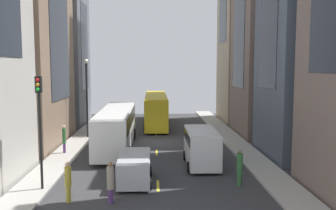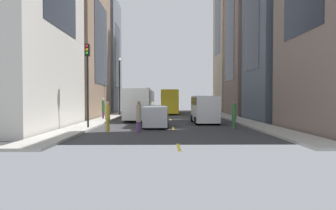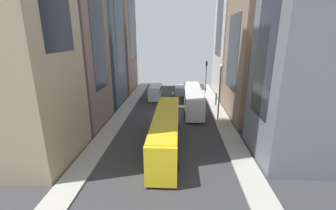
% 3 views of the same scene
% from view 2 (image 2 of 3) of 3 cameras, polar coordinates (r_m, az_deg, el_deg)
% --- Properties ---
extents(ground_plane, '(40.54, 40.54, 0.00)m').
position_cam_2_polar(ground_plane, '(34.06, 0.41, -2.54)').
color(ground_plane, '#333335').
extents(sidewalk_west, '(2.16, 44.00, 0.15)m').
position_cam_2_polar(sidewalk_west, '(34.66, -11.57, -2.38)').
color(sidewalk_west, '#9E9B93').
rests_on(sidewalk_west, ground).
extents(sidewalk_east, '(2.16, 44.00, 0.15)m').
position_cam_2_polar(sidewalk_east, '(34.94, 12.28, -2.35)').
color(sidewalk_east, '#9E9B93').
rests_on(sidewalk_east, ground).
extents(lane_stripe_0, '(0.16, 2.00, 0.01)m').
position_cam_2_polar(lane_stripe_0, '(13.20, 2.25, -8.87)').
color(lane_stripe_0, yellow).
rests_on(lane_stripe_0, ground).
extents(lane_stripe_1, '(0.16, 2.00, 0.01)m').
position_cam_2_polar(lane_stripe_1, '(21.51, 1.08, -4.86)').
color(lane_stripe_1, yellow).
rests_on(lane_stripe_1, ground).
extents(lane_stripe_2, '(0.16, 2.00, 0.01)m').
position_cam_2_polar(lane_stripe_2, '(29.87, 0.57, -3.09)').
color(lane_stripe_2, yellow).
rests_on(lane_stripe_2, ground).
extents(lane_stripe_3, '(0.16, 2.00, 0.01)m').
position_cam_2_polar(lane_stripe_3, '(38.25, 0.28, -2.09)').
color(lane_stripe_3, yellow).
rests_on(lane_stripe_3, ground).
extents(lane_stripe_4, '(0.16, 2.00, 0.01)m').
position_cam_2_polar(lane_stripe_4, '(46.63, 0.10, -1.46)').
color(lane_stripe_4, yellow).
rests_on(lane_stripe_4, ground).
extents(lane_stripe_5, '(0.16, 2.00, 0.01)m').
position_cam_2_polar(lane_stripe_5, '(55.02, -0.03, -1.01)').
color(lane_stripe_5, yellow).
rests_on(lane_stripe_5, ground).
extents(building_west_1, '(9.94, 11.54, 18.00)m').
position_cam_2_polar(building_west_1, '(36.49, -21.58, 11.81)').
color(building_west_1, '#937760').
rests_on(building_west_1, ground).
extents(building_west_2, '(7.09, 7.77, 18.53)m').
position_cam_2_polar(building_west_2, '(47.41, -14.73, 9.77)').
color(building_west_2, slate).
rests_on(building_west_2, ground).
extents(building_east_1, '(8.17, 7.65, 23.63)m').
position_cam_2_polar(building_east_1, '(32.65, 24.42, 18.14)').
color(building_east_1, '#4C5666').
rests_on(building_east_1, ground).
extents(building_east_2, '(10.09, 8.41, 21.41)m').
position_cam_2_polar(building_east_2, '(41.39, 19.79, 12.98)').
color(building_east_2, '#7A665B').
rests_on(building_east_2, ground).
extents(city_bus_white, '(2.80, 12.60, 3.35)m').
position_cam_2_polar(city_bus_white, '(31.64, -5.65, 0.79)').
color(city_bus_white, silver).
rests_on(city_bus_white, ground).
extents(streetcar_yellow, '(2.70, 14.13, 3.59)m').
position_cam_2_polar(streetcar_yellow, '(44.18, 0.22, 1.13)').
color(streetcar_yellow, yellow).
rests_on(streetcar_yellow, ground).
extents(delivery_van_white, '(2.25, 5.09, 2.58)m').
position_cam_2_polar(delivery_van_white, '(25.92, 7.66, -0.46)').
color(delivery_van_white, white).
rests_on(delivery_van_white, ground).
extents(car_silver_0, '(2.04, 4.24, 1.73)m').
position_cam_2_polar(car_silver_0, '(22.09, -2.59, -2.06)').
color(car_silver_0, '#B7BABF').
rests_on(car_silver_0, ground).
extents(pedestrian_walking_far, '(0.34, 0.34, 2.14)m').
position_cam_2_polar(pedestrian_walking_far, '(19.32, -12.56, -2.19)').
color(pedestrian_walking_far, gold).
rests_on(pedestrian_walking_far, ground).
extents(pedestrian_crossing_mid, '(0.28, 0.28, 2.20)m').
position_cam_2_polar(pedestrian_crossing_mid, '(30.12, -13.45, -0.53)').
color(pedestrian_crossing_mid, '#593372').
rests_on(pedestrian_crossing_mid, ground).
extents(pedestrian_waiting_curb, '(0.36, 0.36, 2.15)m').
position_cam_2_polar(pedestrian_waiting_curb, '(21.94, 13.69, -1.83)').
color(pedestrian_waiting_curb, '#336B38').
rests_on(pedestrian_waiting_curb, ground).
extents(pedestrian_crossing_near, '(0.36, 0.36, 2.16)m').
position_cam_2_polar(pedestrian_crossing_near, '(18.87, -6.17, -2.30)').
color(pedestrian_crossing_near, '#593372').
rests_on(pedestrian_crossing_near, ground).
extents(traffic_light_near_corner, '(0.32, 0.44, 6.30)m').
position_cam_2_polar(traffic_light_near_corner, '(21.58, -16.53, 7.06)').
color(traffic_light_near_corner, black).
rests_on(traffic_light_near_corner, ground).
extents(streetlamp_near, '(0.44, 0.44, 7.50)m').
position_cam_2_polar(streetlamp_near, '(36.46, -10.13, 5.10)').
color(streetlamp_near, black).
rests_on(streetlamp_near, ground).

